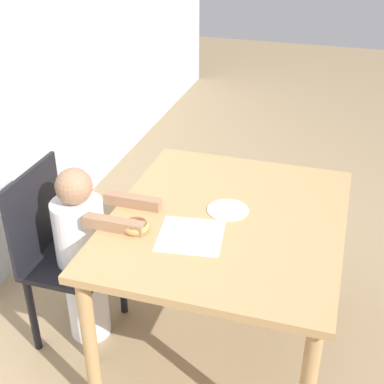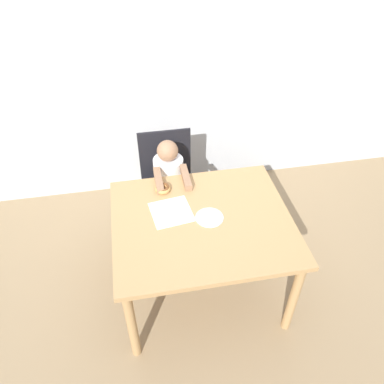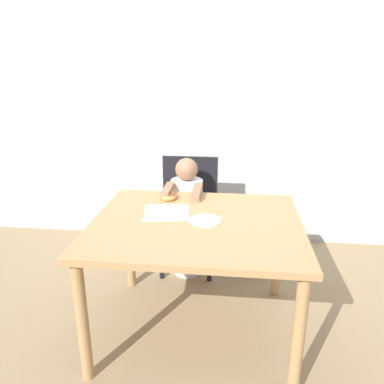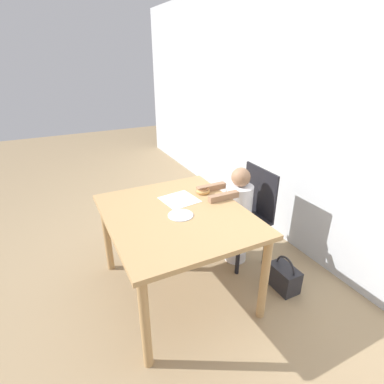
# 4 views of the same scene
# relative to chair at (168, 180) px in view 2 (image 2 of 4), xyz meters

# --- Properties ---
(ground_plane) EXTENTS (12.00, 12.00, 0.00)m
(ground_plane) POSITION_rel_chair_xyz_m (0.13, -0.76, -0.46)
(ground_plane) COLOR #997F5B
(wall_back) EXTENTS (8.00, 0.05, 2.50)m
(wall_back) POSITION_rel_chair_xyz_m (0.13, 0.57, 0.79)
(wall_back) COLOR silver
(wall_back) RESTS_ON ground_plane
(dining_table) EXTENTS (1.16, 0.99, 0.72)m
(dining_table) POSITION_rel_chair_xyz_m (0.13, -0.76, 0.17)
(dining_table) COLOR tan
(dining_table) RESTS_ON ground_plane
(chair) EXTENTS (0.43, 0.37, 0.87)m
(chair) POSITION_rel_chair_xyz_m (0.00, 0.00, 0.00)
(chair) COLOR black
(chair) RESTS_ON ground_plane
(child_figure) EXTENTS (0.25, 0.47, 0.92)m
(child_figure) POSITION_rel_chair_xyz_m (0.00, -0.11, 0.00)
(child_figure) COLOR white
(child_figure) RESTS_ON ground_plane
(donut) EXTENTS (0.11, 0.11, 0.04)m
(donut) POSITION_rel_chair_xyz_m (-0.08, -0.42, 0.28)
(donut) COLOR tan
(donut) RESTS_ON dining_table
(napkin) EXTENTS (0.29, 0.29, 0.00)m
(napkin) POSITION_rel_chair_xyz_m (-0.05, -0.65, 0.26)
(napkin) COLOR white
(napkin) RESTS_ON dining_table
(handbag) EXTENTS (0.25, 0.16, 0.30)m
(handbag) POSITION_rel_chair_xyz_m (0.50, 0.03, -0.35)
(handbag) COLOR #232328
(handbag) RESTS_ON ground_plane
(plate) EXTENTS (0.18, 0.18, 0.01)m
(plate) POSITION_rel_chair_xyz_m (0.18, -0.75, 0.26)
(plate) COLOR silver
(plate) RESTS_ON dining_table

